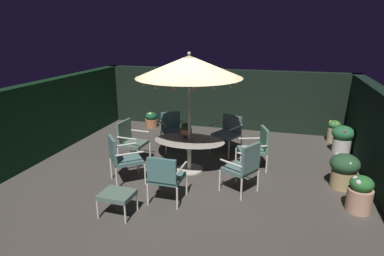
# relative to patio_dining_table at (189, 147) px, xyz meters

# --- Properties ---
(ground_plane) EXTENTS (7.92, 7.63, 0.02)m
(ground_plane) POSITION_rel_patio_dining_table_xyz_m (0.09, -0.10, -0.57)
(ground_plane) COLOR #49433D
(hedge_backdrop_rear) EXTENTS (7.92, 0.30, 1.86)m
(hedge_backdrop_rear) POSITION_rel_patio_dining_table_xyz_m (0.09, 3.57, 0.37)
(hedge_backdrop_rear) COLOR black
(hedge_backdrop_rear) RESTS_ON ground_plane
(hedge_backdrop_left) EXTENTS (0.30, 7.63, 1.86)m
(hedge_backdrop_left) POSITION_rel_patio_dining_table_xyz_m (-3.72, -0.10, 0.37)
(hedge_backdrop_left) COLOR black
(hedge_backdrop_left) RESTS_ON ground_plane
(patio_dining_table) EXTENTS (1.58, 1.05, 0.72)m
(patio_dining_table) POSITION_rel_patio_dining_table_xyz_m (0.00, 0.00, 0.00)
(patio_dining_table) COLOR silver
(patio_dining_table) RESTS_ON ground_plane
(patio_umbrella) EXTENTS (2.25, 2.25, 2.62)m
(patio_umbrella) POSITION_rel_patio_dining_table_xyz_m (-0.00, 0.00, 1.76)
(patio_umbrella) COLOR silver
(patio_umbrella) RESTS_ON ground_plane
(centerpiece_planter) EXTENTS (0.26, 0.26, 0.37)m
(centerpiece_planter) POSITION_rel_patio_dining_table_xyz_m (-0.11, 0.11, 0.37)
(centerpiece_planter) COLOR #AA6642
(centerpiece_planter) RESTS_ON patio_dining_table
(patio_chair_north) EXTENTS (0.76, 0.76, 1.03)m
(patio_chair_north) POSITION_rel_patio_dining_table_xyz_m (1.30, -0.76, 0.03)
(patio_chair_north) COLOR silver
(patio_chair_north) RESTS_ON ground_plane
(patio_chair_northeast) EXTENTS (0.76, 0.73, 0.96)m
(patio_chair_northeast) POSITION_rel_patio_dining_table_xyz_m (1.43, 0.49, -0.02)
(patio_chair_northeast) COLOR beige
(patio_chair_northeast) RESTS_ON ground_plane
(patio_chair_east) EXTENTS (0.80, 0.79, 0.95)m
(patio_chair_east) POSITION_rel_patio_dining_table_xyz_m (0.65, 1.35, 0.02)
(patio_chair_east) COLOR silver
(patio_chair_east) RESTS_ON ground_plane
(patio_chair_southeast) EXTENTS (0.79, 0.79, 0.95)m
(patio_chair_southeast) POSITION_rel_patio_dining_table_xyz_m (-0.83, 1.25, 0.01)
(patio_chair_southeast) COLOR silver
(patio_chair_southeast) RESTS_ON ground_plane
(patio_chair_south) EXTENTS (0.61, 0.67, 0.99)m
(patio_chair_south) POSITION_rel_patio_dining_table_xyz_m (-1.50, 0.12, 0.01)
(patio_chair_south) COLOR silver
(patio_chair_south) RESTS_ON ground_plane
(patio_chair_southwest) EXTENTS (0.84, 0.83, 1.00)m
(patio_chair_southwest) POSITION_rel_patio_dining_table_xyz_m (-1.16, -0.97, 0.02)
(patio_chair_southwest) COLOR silver
(patio_chair_southwest) RESTS_ON ground_plane
(patio_chair_west) EXTENTS (0.60, 0.60, 0.93)m
(patio_chair_west) POSITION_rel_patio_dining_table_xyz_m (-0.02, -1.50, -0.02)
(patio_chair_west) COLOR silver
(patio_chair_west) RESTS_ON ground_plane
(ottoman_footrest) EXTENTS (0.57, 0.48, 0.41)m
(ottoman_footrest) POSITION_rel_patio_dining_table_xyz_m (-0.67, -2.11, -0.20)
(ottoman_footrest) COLOR silver
(ottoman_footrest) RESTS_ON ground_plane
(potted_plant_left_near) EXTENTS (0.35, 0.35, 0.62)m
(potted_plant_left_near) POSITION_rel_patio_dining_table_xyz_m (3.37, 2.93, -0.22)
(potted_plant_left_near) COLOR tan
(potted_plant_left_near) RESTS_ON ground_plane
(potted_plant_back_right) EXTENTS (0.54, 0.54, 0.71)m
(potted_plant_back_right) POSITION_rel_patio_dining_table_xyz_m (3.47, 2.10, -0.17)
(potted_plant_back_right) COLOR beige
(potted_plant_back_right) RESTS_ON ground_plane
(potted_plant_left_far) EXTENTS (0.57, 0.57, 0.70)m
(potted_plant_left_far) POSITION_rel_patio_dining_table_xyz_m (3.20, 0.02, -0.17)
(potted_plant_left_far) COLOR tan
(potted_plant_left_far) RESTS_ON ground_plane
(potted_plant_right_far) EXTENTS (0.42, 0.42, 0.66)m
(potted_plant_right_far) POSITION_rel_patio_dining_table_xyz_m (3.33, -0.88, -0.23)
(potted_plant_right_far) COLOR tan
(potted_plant_right_far) RESTS_ON ground_plane
(potted_plant_right_near) EXTENTS (0.39, 0.39, 0.51)m
(potted_plant_right_near) POSITION_rel_patio_dining_table_xyz_m (-2.11, 2.92, -0.31)
(potted_plant_right_near) COLOR #A36444
(potted_plant_right_near) RESTS_ON ground_plane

